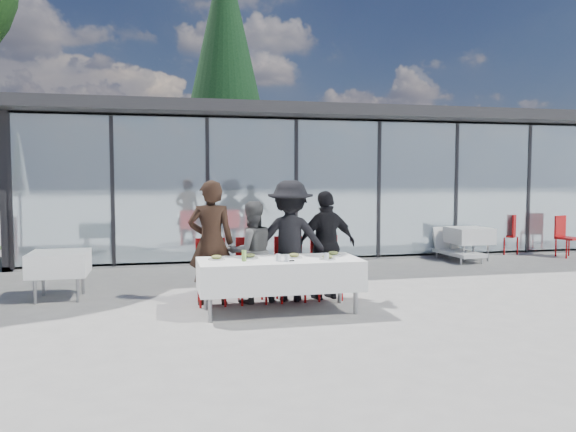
% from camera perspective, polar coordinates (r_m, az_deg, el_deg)
% --- Properties ---
extents(ground, '(90.00, 90.00, 0.00)m').
position_cam_1_polar(ground, '(8.47, 0.42, -8.94)').
color(ground, gray).
rests_on(ground, ground).
extents(pavilion, '(14.80, 8.80, 3.44)m').
position_cam_1_polar(pavilion, '(16.66, 0.74, 4.86)').
color(pavilion, gray).
rests_on(pavilion, ground).
extents(treeline, '(62.50, 2.00, 4.40)m').
position_cam_1_polar(treeline, '(36.04, -12.97, 4.38)').
color(treeline, '#123310').
rests_on(treeline, ground).
extents(dining_table, '(2.26, 0.96, 0.75)m').
position_cam_1_polar(dining_table, '(7.89, -0.87, -5.92)').
color(dining_table, white).
rests_on(dining_table, ground).
extents(diner_a, '(0.74, 0.74, 1.85)m').
position_cam_1_polar(diner_a, '(8.39, -7.82, -2.69)').
color(diner_a, black).
rests_on(diner_a, ground).
extents(diner_chair_a, '(0.44, 0.44, 0.97)m').
position_cam_1_polar(diner_chair_a, '(8.49, -7.83, -5.25)').
color(diner_chair_a, '#B80C0D').
rests_on(diner_chair_a, ground).
extents(diner_b, '(0.85, 0.85, 1.53)m').
position_cam_1_polar(diner_b, '(8.48, -3.71, -3.67)').
color(diner_b, '#555555').
rests_on(diner_b, ground).
extents(diner_chair_b, '(0.44, 0.44, 0.97)m').
position_cam_1_polar(diner_chair_b, '(8.56, -3.75, -5.14)').
color(diner_chair_b, '#B80C0D').
rests_on(diner_chair_b, ground).
extents(diner_c, '(1.49, 1.49, 1.84)m').
position_cam_1_polar(diner_c, '(8.58, 0.24, -2.53)').
color(diner_c, black).
rests_on(diner_c, ground).
extents(diner_chair_c, '(0.44, 0.44, 0.97)m').
position_cam_1_polar(diner_chair_c, '(8.68, 0.17, -5.01)').
color(diner_chair_c, '#B80C0D').
rests_on(diner_chair_c, ground).
extents(diner_d, '(1.17, 1.17, 1.68)m').
position_cam_1_polar(diner_d, '(8.73, 3.95, -2.95)').
color(diner_d, black).
rests_on(diner_d, ground).
extents(diner_chair_d, '(0.44, 0.44, 0.97)m').
position_cam_1_polar(diner_chair_d, '(8.82, 3.85, -4.87)').
color(diner_chair_d, '#B80C0D').
rests_on(diner_chair_d, ground).
extents(plate_a, '(0.23, 0.23, 0.07)m').
position_cam_1_polar(plate_a, '(7.84, -7.28, -4.24)').
color(plate_a, white).
rests_on(plate_a, dining_table).
extents(plate_b, '(0.23, 0.23, 0.07)m').
position_cam_1_polar(plate_b, '(7.95, -3.91, -4.10)').
color(plate_b, white).
rests_on(plate_b, dining_table).
extents(plate_c, '(0.23, 0.23, 0.07)m').
position_cam_1_polar(plate_c, '(7.97, 0.62, -4.08)').
color(plate_c, white).
rests_on(plate_c, dining_table).
extents(plate_d, '(0.23, 0.23, 0.07)m').
position_cam_1_polar(plate_d, '(8.21, 4.62, -3.85)').
color(plate_d, white).
rests_on(plate_d, dining_table).
extents(plate_extra, '(0.23, 0.23, 0.07)m').
position_cam_1_polar(plate_extra, '(7.84, 4.04, -4.22)').
color(plate_extra, white).
rests_on(plate_extra, dining_table).
extents(juice_bottle, '(0.06, 0.06, 0.15)m').
position_cam_1_polar(juice_bottle, '(7.67, -4.49, -4.05)').
color(juice_bottle, '#88BB4E').
rests_on(juice_bottle, dining_table).
extents(drinking_glasses, '(0.74, 0.13, 0.10)m').
position_cam_1_polar(drinking_glasses, '(7.67, 0.94, -4.23)').
color(drinking_glasses, silver).
rests_on(drinking_glasses, dining_table).
extents(folded_eyeglasses, '(0.14, 0.03, 0.01)m').
position_cam_1_polar(folded_eyeglasses, '(7.65, 0.12, -4.57)').
color(folded_eyeglasses, black).
rests_on(folded_eyeglasses, dining_table).
extents(spare_table_left, '(0.86, 0.86, 0.74)m').
position_cam_1_polar(spare_table_left, '(9.40, -22.22, -4.51)').
color(spare_table_left, white).
rests_on(spare_table_left, ground).
extents(spare_table_right, '(0.86, 0.86, 0.74)m').
position_cam_1_polar(spare_table_right, '(13.47, 17.92, -1.91)').
color(spare_table_right, white).
rests_on(spare_table_right, ground).
extents(spare_chair_a, '(0.57, 0.57, 0.97)m').
position_cam_1_polar(spare_chair_a, '(14.82, 26.28, -1.67)').
color(spare_chair_a, '#B80C0D').
rests_on(spare_chair_a, ground).
extents(spare_chair_b, '(0.62, 0.62, 0.97)m').
position_cam_1_polar(spare_chair_b, '(14.80, 21.67, -1.55)').
color(spare_chair_b, '#B80C0D').
rests_on(spare_chair_b, ground).
extents(lounger, '(0.70, 1.37, 0.72)m').
position_cam_1_polar(lounger, '(13.41, 16.56, -3.18)').
color(lounger, silver).
rests_on(lounger, ground).
extents(conifer_tree, '(4.00, 4.00, 10.50)m').
position_cam_1_polar(conifer_tree, '(21.56, -6.39, 14.91)').
color(conifer_tree, '#382316').
rests_on(conifer_tree, ground).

